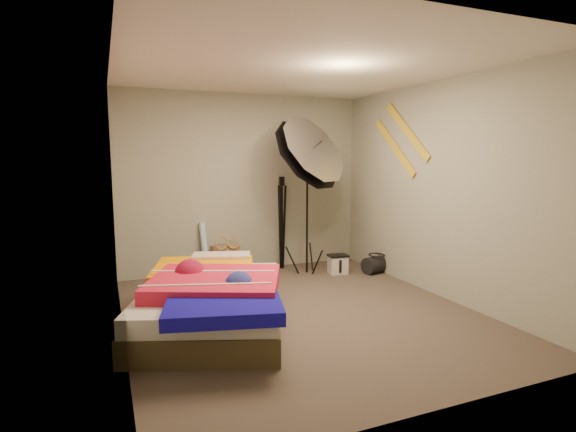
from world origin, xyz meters
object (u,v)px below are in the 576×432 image
wrapping_roll (205,249)px  duffel_bag (376,265)px  camera_tripod (282,216)px  camera_case (338,265)px  tote_bag (226,259)px  bed (213,299)px  photo_umbrella (306,156)px

wrapping_roll → duffel_bag: size_ratio=1.90×
camera_tripod → duffel_bag: bearing=-33.6°
camera_case → tote_bag: bearing=161.9°
camera_case → camera_tripod: camera_tripod is taller
wrapping_roll → bed: (-0.33, -1.91, -0.09)m
tote_bag → duffel_bag: tote_bag is taller
duffel_bag → bed: (-2.58, -1.10, 0.15)m
camera_case → bed: bearing=-142.1°
photo_umbrella → camera_tripod: bearing=103.0°
duffel_bag → tote_bag: bearing=143.7°
camera_tripod → photo_umbrella: bearing=-77.0°
tote_bag → photo_umbrella: bearing=-42.2°
wrapping_roll → camera_case: bearing=-20.6°
duffel_bag → photo_umbrella: photo_umbrella is taller
camera_case → duffel_bag: 0.55m
camera_case → camera_tripod: bearing=142.2°
bed → photo_umbrella: size_ratio=0.99×
camera_case → camera_tripod: (-0.61, 0.59, 0.64)m
tote_bag → camera_tripod: camera_tripod is taller
photo_umbrella → tote_bag: bearing=146.9°
wrapping_roll → camera_tripod: camera_tripod is taller
wrapping_roll → photo_umbrella: 1.89m
bed → camera_tripod: bearing=52.0°
duffel_bag → bed: size_ratio=0.17×
tote_bag → duffel_bag: size_ratio=1.03×
tote_bag → camera_case: bearing=-33.6°
wrapping_roll → tote_bag: bearing=0.0°
wrapping_roll → camera_case: size_ratio=2.92×
duffel_bag → photo_umbrella: bearing=155.4°
photo_umbrella → camera_tripod: 1.04m
bed → camera_tripod: 2.41m
camera_tripod → camera_case: bearing=-44.1°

